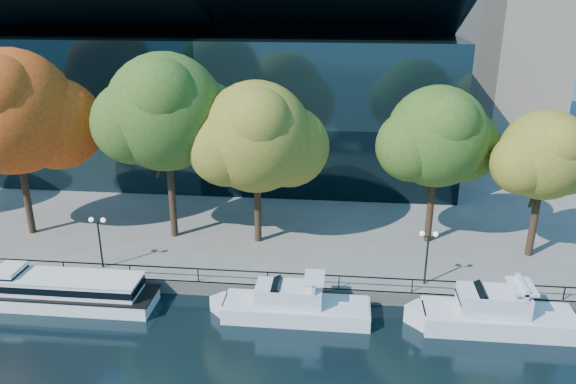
# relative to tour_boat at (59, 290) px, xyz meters

# --- Properties ---
(ground) EXTENTS (160.00, 160.00, 0.00)m
(ground) POSITION_rel_tour_boat_xyz_m (9.17, -0.81, -1.13)
(ground) COLOR black
(ground) RESTS_ON ground
(promenade) EXTENTS (90.00, 67.08, 1.00)m
(promenade) POSITION_rel_tour_boat_xyz_m (9.17, 35.57, -0.63)
(promenade) COLOR slate
(promenade) RESTS_ON ground
(railing) EXTENTS (88.20, 0.08, 0.99)m
(railing) POSITION_rel_tour_boat_xyz_m (9.17, 2.44, 0.81)
(railing) COLOR black
(railing) RESTS_ON promenade
(convention_building) EXTENTS (50.00, 24.57, 21.43)m
(convention_building) POSITION_rel_tour_boat_xyz_m (5.17, 30.98, 7.38)
(convention_building) COLOR black
(convention_building) RESTS_ON ground
(tour_boat) EXTENTS (13.95, 3.11, 2.65)m
(tour_boat) POSITION_rel_tour_boat_xyz_m (0.00, 0.00, 0.00)
(tour_boat) COLOR white
(tour_boat) RESTS_ON ground
(cruiser_near) EXTENTS (10.76, 2.77, 3.12)m
(cruiser_near) POSITION_rel_tour_boat_xyz_m (15.99, -0.01, -0.16)
(cruiser_near) COLOR white
(cruiser_near) RESTS_ON ground
(cruiser_far) EXTENTS (10.70, 2.97, 3.49)m
(cruiser_far) POSITION_rel_tour_boat_xyz_m (28.95, 0.03, -0.02)
(cruiser_far) COLOR white
(cruiser_far) RESTS_ON ground
(tree_1) EXTENTS (12.46, 10.22, 15.41)m
(tree_1) POSITION_rel_tour_boat_xyz_m (-6.78, 9.06, 10.08)
(tree_1) COLOR black
(tree_1) RESTS_ON promenade
(tree_2) EXTENTS (11.53, 9.46, 15.16)m
(tree_2) POSITION_rel_tour_boat_xyz_m (5.46, 9.70, 10.22)
(tree_2) COLOR black
(tree_2) RESTS_ON promenade
(tree_3) EXTENTS (10.83, 8.88, 13.16)m
(tree_3) POSITION_rel_tour_boat_xyz_m (12.59, 9.46, 8.51)
(tree_3) COLOR black
(tree_3) RESTS_ON promenade
(tree_4) EXTENTS (9.85, 8.08, 12.78)m
(tree_4) POSITION_rel_tour_boat_xyz_m (26.46, 10.91, 8.54)
(tree_4) COLOR black
(tree_4) RESTS_ON promenade
(tree_5) EXTENTS (8.31, 6.82, 11.46)m
(tree_5) POSITION_rel_tour_boat_xyz_m (33.98, 9.09, 7.85)
(tree_5) COLOR black
(tree_5) RESTS_ON promenade
(lamp_1) EXTENTS (1.26, 0.36, 4.03)m
(lamp_1) POSITION_rel_tour_boat_xyz_m (1.57, 3.69, 2.85)
(lamp_1) COLOR black
(lamp_1) RESTS_ON promenade
(lamp_2) EXTENTS (1.26, 0.36, 4.03)m
(lamp_2) POSITION_rel_tour_boat_xyz_m (25.17, 3.69, 2.85)
(lamp_2) COLOR black
(lamp_2) RESTS_ON promenade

